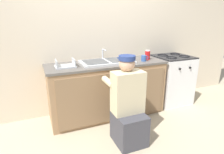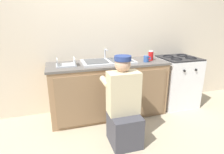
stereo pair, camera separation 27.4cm
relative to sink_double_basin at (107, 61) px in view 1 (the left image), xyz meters
The scene contains 11 objects.
ground_plane 0.94m from the sink_double_basin, 90.00° to the right, with size 12.00×12.00×0.00m, color tan.
back_wall 0.50m from the sink_double_basin, 90.00° to the left, with size 6.00×0.10×2.50m, color beige.
counter_cabinet 0.47m from the sink_double_basin, 90.00° to the right, with size 1.80×0.62×0.84m.
countertop 0.04m from the sink_double_basin, 90.00° to the right, with size 1.84×0.62×0.03m, color #5B5651.
sink_double_basin is the anchor object (origin of this frame).
stove_range 1.35m from the sink_double_basin, ahead, with size 0.63×0.62×0.89m.
plumber_person 0.88m from the sink_double_basin, 91.69° to the right, with size 0.42×0.61×1.10m.
dish_rack_tray 0.63m from the sink_double_basin, behind, with size 0.28×0.22×0.11m.
soda_cup_red 0.71m from the sink_double_basin, ahead, with size 0.08×0.08×0.15m.
coffee_mug 0.59m from the sink_double_basin, 12.57° to the right, with size 0.13×0.08×0.09m.
cell_phone 0.79m from the sink_double_basin, ahead, with size 0.07×0.14×0.01m.
Camera 1 is at (-1.02, -2.31, 1.51)m, focal length 30.00 mm.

